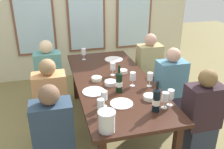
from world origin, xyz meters
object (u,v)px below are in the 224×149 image
wine_glass_4 (84,52)px  seated_person_2 (52,105)px  white_plate_1 (114,59)px  wine_glass_6 (165,97)px  white_plate_2 (121,103)px  wine_glass_0 (113,67)px  tasting_bowl_1 (123,72)px  seated_person_1 (201,119)px  seated_person_0 (54,140)px  dining_table (113,85)px  wine_glass_5 (101,104)px  metal_pitcher (107,121)px  tasting_bowl_2 (150,97)px  wine_glass_7 (104,96)px  tasting_bowl_0 (97,79)px  tasting_bowl_3 (111,83)px  wine_glass_3 (150,77)px  wine_glass_1 (133,77)px  seated_person_5 (149,69)px  wine_bottle_1 (119,82)px  wine_bottle_0 (156,100)px  seated_person_4 (50,79)px  white_plate_0 (94,91)px  wine_glass_2 (171,95)px

wine_glass_4 → seated_person_2: (-0.54, -0.89, -0.34)m
white_plate_1 → wine_glass_6: 1.49m
white_plate_2 → wine_glass_0: size_ratio=1.38×
tasting_bowl_1 → seated_person_1: bearing=-57.8°
seated_person_0 → seated_person_1: bearing=-1.9°
dining_table → wine_glass_5: wine_glass_5 is taller
wine_glass_6 → metal_pitcher: bearing=-161.7°
wine_glass_5 → wine_glass_0: bearing=68.3°
wine_glass_0 → wine_glass_5: same height
tasting_bowl_2 → wine_glass_7: size_ratio=0.79×
tasting_bowl_0 → tasting_bowl_3: tasting_bowl_3 is taller
white_plate_2 → wine_glass_0: wine_glass_0 is taller
white_plate_2 → wine_glass_3: (0.44, 0.31, 0.11)m
wine_glass_1 → wine_glass_3: same height
tasting_bowl_0 → seated_person_5: seated_person_5 is taller
metal_pitcher → tasting_bowl_1: size_ratio=1.65×
tasting_bowl_1 → wine_bottle_1: bearing=-112.1°
wine_glass_7 → seated_person_5: 1.68m
metal_pitcher → dining_table: bearing=71.8°
white_plate_2 → wine_bottle_1: 0.30m
seated_person_0 → wine_bottle_0: bearing=-4.5°
tasting_bowl_1 → seated_person_5: bearing=40.9°
wine_glass_1 → seated_person_4: bearing=135.5°
tasting_bowl_3 → seated_person_0: bearing=-139.7°
wine_bottle_0 → tasting_bowl_3: wine_bottle_0 is taller
white_plate_0 → tasting_bowl_2: 0.63m
wine_bottle_1 → seated_person_2: seated_person_2 is taller
wine_glass_0 → metal_pitcher: bearing=-107.4°
white_plate_2 → seated_person_2: (-0.71, 0.53, -0.22)m
wine_glass_6 → wine_bottle_1: bearing=127.1°
wine_glass_1 → wine_glass_2: 0.57m
wine_glass_7 → seated_person_1: bearing=-10.1°
wine_glass_7 → seated_person_5: size_ratio=0.16×
metal_pitcher → wine_glass_6: bearing=18.3°
white_plate_2 → tasting_bowl_1: bearing=71.8°
metal_pitcher → wine_glass_0: size_ratio=1.09×
wine_bottle_1 → wine_glass_1: wine_bottle_1 is taller
metal_pitcher → wine_bottle_0: 0.57m
tasting_bowl_0 → seated_person_2: (-0.58, -0.10, -0.24)m
wine_bottle_0 → wine_glass_3: wine_bottle_0 is taller
wine_glass_3 → seated_person_1: size_ratio=0.16×
white_plate_2 → seated_person_4: seated_person_4 is taller
wine_glass_4 → seated_person_2: size_ratio=0.16×
white_plate_0 → seated_person_4: 1.11m
tasting_bowl_2 → seated_person_5: size_ratio=0.12×
tasting_bowl_0 → seated_person_1: size_ratio=0.12×
wine_glass_0 → seated_person_1: (0.74, -0.92, -0.33)m
wine_bottle_0 → wine_glass_4: (-0.46, 1.64, -0.00)m
white_plate_1 → tasting_bowl_3: tasting_bowl_3 is taller
tasting_bowl_2 → wine_glass_2: 0.25m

